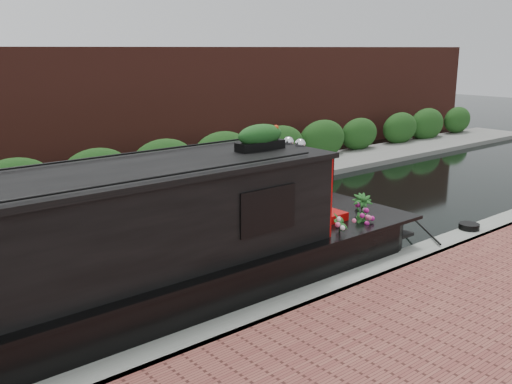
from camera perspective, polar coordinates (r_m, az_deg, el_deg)
ground at (r=11.70m, az=-5.38°, el=-5.66°), size 80.00×80.00×0.00m
near_bank_coping at (r=9.36m, az=6.34°, el=-10.96°), size 40.00×0.60×0.50m
far_bank_path at (r=15.21m, az=-14.37°, el=-1.36°), size 40.00×2.40×0.34m
far_hedge at (r=16.00m, az=-15.77°, el=-0.68°), size 40.00×1.10×2.80m
far_brick_wall at (r=17.90m, az=-18.54°, el=0.67°), size 40.00×1.00×8.00m
narrowboat at (r=8.17m, az=-19.62°, el=-8.78°), size 12.78×2.28×2.98m
rope_fender at (r=12.31m, az=12.01°, el=-3.92°), size 0.40×0.36×0.40m
coiled_mooring_rope at (r=12.86m, az=20.53°, el=-3.24°), size 0.43×0.43×0.12m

